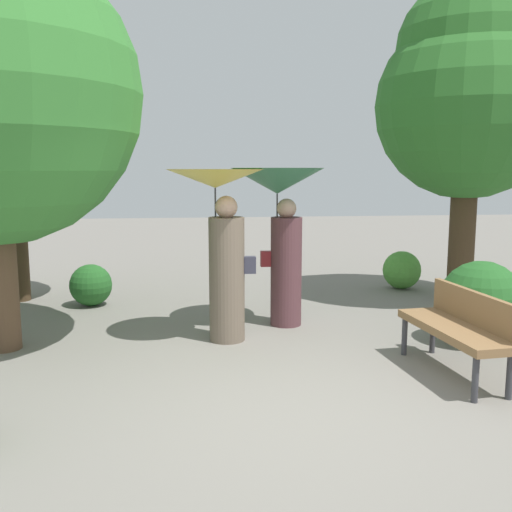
{
  "coord_description": "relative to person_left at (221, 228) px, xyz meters",
  "views": [
    {
      "loc": [
        -0.85,
        -4.54,
        2.02
      ],
      "look_at": [
        0.0,
        2.61,
        0.94
      ],
      "focal_mm": 40.21,
      "sensor_mm": 36.0,
      "label": 1
    }
  ],
  "objects": [
    {
      "name": "tree_near_right",
      "position": [
        3.85,
        1.75,
        1.87
      ],
      "size": [
        2.79,
        2.79,
        4.88
      ],
      "color": "#42301E",
      "rests_on": "ground"
    },
    {
      "name": "park_bench",
      "position": [
        2.28,
        -1.44,
        -0.84
      ],
      "size": [
        0.63,
        1.54,
        0.83
      ],
      "rotation": [
        0.0,
        0.0,
        -1.48
      ],
      "color": "#38383D",
      "rests_on": "ground"
    },
    {
      "name": "bush_behind_bench",
      "position": [
        -1.85,
        1.99,
        -1.04
      ],
      "size": [
        0.63,
        0.63,
        0.63
      ],
      "primitive_type": "sphere",
      "color": "#235B23",
      "rests_on": "ground"
    },
    {
      "name": "person_right",
      "position": [
        0.8,
        0.6,
        0.14
      ],
      "size": [
        1.2,
        1.2,
        2.05
      ],
      "rotation": [
        0.0,
        0.0,
        1.45
      ],
      "color": "#563338",
      "rests_on": "ground"
    },
    {
      "name": "bush_far_side",
      "position": [
        3.02,
        -0.46,
        -0.86
      ],
      "size": [
        0.97,
        0.97,
        0.97
      ],
      "primitive_type": "sphere",
      "color": "#235B23",
      "rests_on": "ground"
    },
    {
      "name": "tree_near_left",
      "position": [
        -3.01,
        2.49,
        1.11
      ],
      "size": [
        2.25,
        2.25,
        3.78
      ],
      "color": "#42301E",
      "rests_on": "ground"
    },
    {
      "name": "bush_path_left",
      "position": [
        3.24,
        2.63,
        -1.03
      ],
      "size": [
        0.65,
        0.65,
        0.65
      ],
      "primitive_type": "sphere",
      "color": "#4C9338",
      "rests_on": "ground"
    },
    {
      "name": "person_left",
      "position": [
        0.0,
        0.0,
        0.0
      ],
      "size": [
        1.13,
        1.13,
        2.03
      ],
      "rotation": [
        0.0,
        0.0,
        1.45
      ],
      "color": "#6B5B4C",
      "rests_on": "ground"
    },
    {
      "name": "ground_plane",
      "position": [
        0.47,
        -2.12,
        -1.35
      ],
      "size": [
        40.0,
        40.0,
        0.0
      ],
      "primitive_type": "plane",
      "color": "slate"
    }
  ]
}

